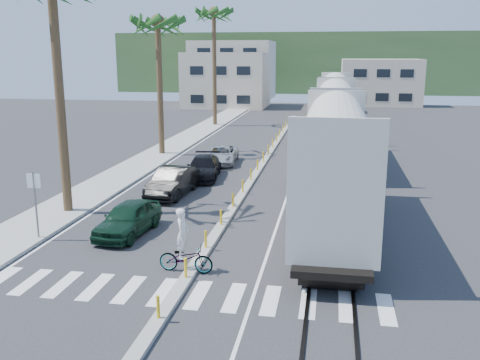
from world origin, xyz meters
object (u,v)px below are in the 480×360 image
street_sign (35,196)px  cyclist (185,252)px  car_lead (128,218)px  car_second (173,182)px

street_sign → cyclist: 7.50m
street_sign → car_lead: street_sign is taller
street_sign → cyclist: bearing=-17.3°
street_sign → cyclist: (7.07, -2.21, -1.20)m
street_sign → car_lead: size_ratio=0.68×
cyclist → car_lead: bearing=47.5°
street_sign → cyclist: size_ratio=1.25×
car_lead → cyclist: bearing=-40.2°
car_lead → cyclist: (3.59, -3.62, 0.05)m
car_lead → car_second: car_second is taller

